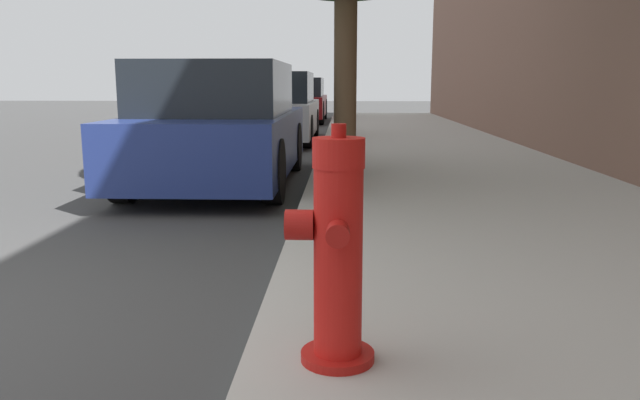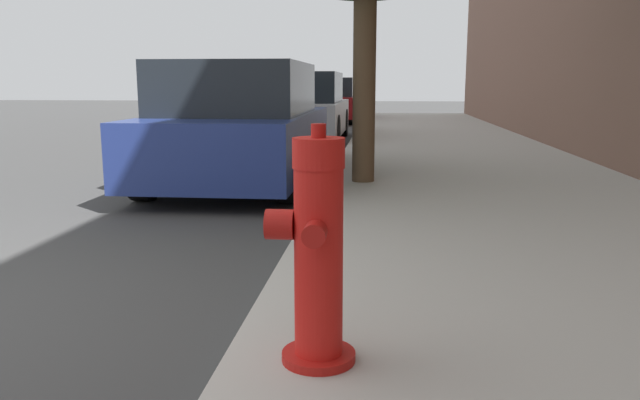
{
  "view_description": "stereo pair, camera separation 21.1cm",
  "coord_description": "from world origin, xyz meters",
  "px_view_note": "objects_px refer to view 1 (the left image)",
  "views": [
    {
      "loc": [
        2.28,
        -2.63,
        1.21
      ],
      "look_at": [
        2.15,
        0.83,
        0.56
      ],
      "focal_mm": 35.0,
      "sensor_mm": 36.0,
      "label": 1
    },
    {
      "loc": [
        2.49,
        -2.62,
        1.21
      ],
      "look_at": [
        2.15,
        0.83,
        0.56
      ],
      "focal_mm": 35.0,
      "sensor_mm": 36.0,
      "label": 2
    }
  ],
  "objects_px": {
    "fire_hydrant": "(337,254)",
    "parked_car_mid": "(270,109)",
    "parked_car_near": "(220,127)",
    "parked_car_far": "(297,100)"
  },
  "relations": [
    {
      "from": "fire_hydrant",
      "to": "parked_car_far",
      "type": "xyz_separation_m",
      "value": [
        -1.48,
        17.57,
        0.09
      ]
    },
    {
      "from": "fire_hydrant",
      "to": "parked_car_mid",
      "type": "xyz_separation_m",
      "value": [
        -1.52,
        10.76,
        0.1
      ]
    },
    {
      "from": "fire_hydrant",
      "to": "parked_car_mid",
      "type": "relative_size",
      "value": 0.22
    },
    {
      "from": "parked_car_mid",
      "to": "parked_car_far",
      "type": "distance_m",
      "value": 6.8
    },
    {
      "from": "parked_car_far",
      "to": "parked_car_mid",
      "type": "bearing_deg",
      "value": -90.34
    },
    {
      "from": "fire_hydrant",
      "to": "parked_car_near",
      "type": "distance_m",
      "value": 5.35
    },
    {
      "from": "fire_hydrant",
      "to": "parked_car_near",
      "type": "xyz_separation_m",
      "value": [
        -1.46,
        5.15,
        0.12
      ]
    },
    {
      "from": "parked_car_near",
      "to": "fire_hydrant",
      "type": "bearing_deg",
      "value": -74.15
    },
    {
      "from": "parked_car_near",
      "to": "parked_car_far",
      "type": "height_order",
      "value": "parked_car_near"
    },
    {
      "from": "fire_hydrant",
      "to": "parked_car_mid",
      "type": "height_order",
      "value": "parked_car_mid"
    }
  ]
}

